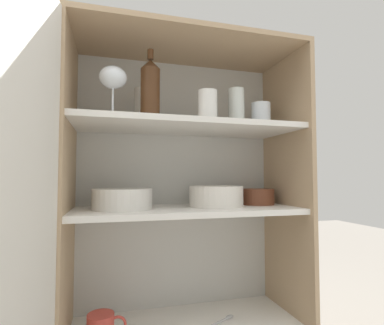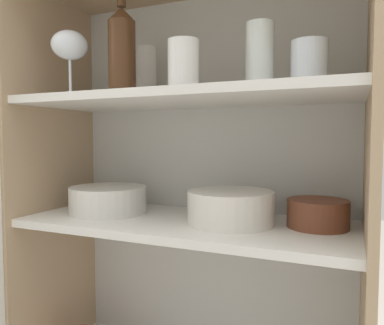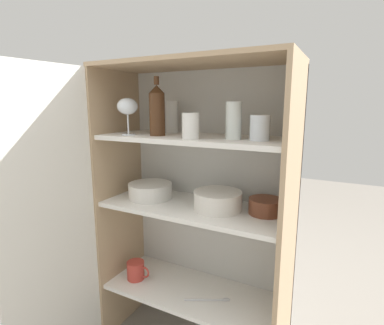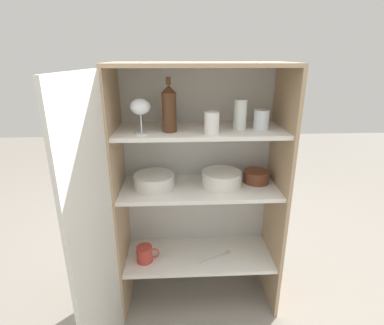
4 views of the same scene
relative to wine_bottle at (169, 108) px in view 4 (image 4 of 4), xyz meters
The scene contains 20 objects.
ground_plane 1.15m from the wine_bottle, 37.72° to the right, with size 8.00×8.00×0.00m, color gray.
cupboard_back_panel 0.55m from the wine_bottle, 56.75° to the left, with size 0.85×0.02×1.32m, color silver.
cupboard_side_left 0.55m from the wine_bottle, 169.32° to the left, with size 0.02×0.36×1.32m, color tan.
cupboard_side_right 0.74m from the wine_bottle, ahead, with size 0.02×0.36×1.32m, color tan.
cupboard_top_panel 0.25m from the wine_bottle, 19.05° to the left, with size 0.85×0.36×0.02m, color tan.
shelf_board_lower 0.87m from the wine_bottle, 19.05° to the left, with size 0.81×0.33×0.02m, color white.
shelf_board_middle 0.46m from the wine_bottle, 19.05° to the left, with size 0.81×0.33×0.02m, color white.
shelf_board_upper 0.20m from the wine_bottle, 19.05° to the left, with size 0.81×0.33×0.02m, color white.
cupboard_door 0.66m from the wine_bottle, 131.59° to the right, with size 0.07×0.42×1.32m.
tumbler_glass_0 0.34m from the wine_bottle, ahead, with size 0.06×0.06×0.14m.
tumbler_glass_1 0.45m from the wine_bottle, ahead, with size 0.07×0.07×0.09m.
tumbler_glass_2 0.21m from the wine_bottle, 16.06° to the right, with size 0.07×0.07×0.10m.
tumbler_glass_3 0.15m from the wine_bottle, 95.78° to the left, with size 0.06×0.06×0.15m.
wine_glass_0 0.13m from the wine_bottle, 161.87° to the right, with size 0.09×0.09×0.16m.
wine_bottle is the anchor object (origin of this frame).
plate_stack_white 0.40m from the wine_bottle, 147.44° to the left, with size 0.21×0.21×0.07m.
mixing_bowl_large 0.46m from the wine_bottle, 12.57° to the left, with size 0.21×0.21×0.08m.
serving_bowl_small 0.61m from the wine_bottle, 12.13° to the left, with size 0.14×0.14×0.06m.
coffee_mug_primary 0.81m from the wine_bottle, behind, with size 0.13×0.09×0.09m.
serving_spoon 0.87m from the wine_bottle, ahead, with size 0.19×0.11×0.01m.
Camera 4 is at (-0.11, -1.26, 1.37)m, focal length 28.00 mm.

